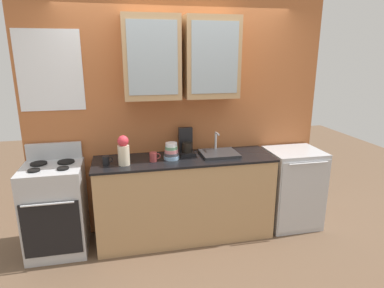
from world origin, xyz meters
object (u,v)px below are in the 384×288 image
at_px(vase, 124,150).
at_px(coffee_maker, 186,144).
at_px(sink_faucet, 219,153).
at_px(cup_near_bowls, 154,157).
at_px(dishwasher, 292,188).
at_px(bowl_stack, 171,152).
at_px(stove_range, 56,209).
at_px(cup_near_sink, 106,160).

distance_m(vase, coffee_maker, 0.73).
distance_m(sink_faucet, coffee_maker, 0.38).
relative_size(cup_near_bowls, dishwasher, 0.12).
xyz_separation_m(bowl_stack, cup_near_bowls, (-0.19, -0.04, -0.03)).
relative_size(stove_range, coffee_maker, 3.84).
bearing_deg(coffee_maker, stove_range, -173.68).
distance_m(sink_faucet, dishwasher, 1.04).
bearing_deg(cup_near_sink, sink_faucet, 3.53).
distance_m(sink_faucet, bowl_stack, 0.54).
distance_m(bowl_stack, cup_near_sink, 0.67).
xyz_separation_m(sink_faucet, cup_near_bowls, (-0.73, -0.08, 0.03)).
bearing_deg(dishwasher, vase, -177.40).
xyz_separation_m(vase, cup_near_bowls, (0.30, 0.05, -0.10)).
height_order(stove_range, vase, vase).
bearing_deg(stove_range, coffee_maker, 6.32).
distance_m(cup_near_sink, cup_near_bowls, 0.48).
xyz_separation_m(cup_near_sink, coffee_maker, (0.87, 0.20, 0.06)).
distance_m(sink_faucet, vase, 1.05).
relative_size(cup_near_sink, cup_near_bowls, 0.90).
xyz_separation_m(bowl_stack, vase, (-0.50, -0.09, 0.07)).
height_order(sink_faucet, vase, vase).
xyz_separation_m(cup_near_sink, dishwasher, (2.13, 0.04, -0.51)).
bearing_deg(cup_near_sink, vase, -14.82).
bearing_deg(sink_faucet, dishwasher, -2.08).
relative_size(sink_faucet, vase, 1.31).
distance_m(cup_near_sink, dishwasher, 2.19).
xyz_separation_m(dishwasher, coffee_maker, (-1.26, 0.16, 0.57)).
xyz_separation_m(sink_faucet, bowl_stack, (-0.54, -0.04, 0.06)).
xyz_separation_m(cup_near_bowls, dishwasher, (1.65, 0.04, -0.52)).
bearing_deg(bowl_stack, cup_near_bowls, -168.46).
xyz_separation_m(sink_faucet, coffee_maker, (-0.35, 0.13, 0.09)).
xyz_separation_m(stove_range, bowl_stack, (1.21, -0.01, 0.54)).
distance_m(stove_range, bowl_stack, 1.33).
bearing_deg(cup_near_bowls, sink_faucet, 5.92).
distance_m(dishwasher, coffee_maker, 1.39).
height_order(bowl_stack, cup_near_bowls, bowl_stack).
relative_size(stove_range, dishwasher, 1.19).
relative_size(cup_near_sink, dishwasher, 0.11).
height_order(stove_range, coffee_maker, coffee_maker).
relative_size(sink_faucet, cup_near_sink, 3.89).
height_order(vase, dishwasher, vase).
distance_m(bowl_stack, cup_near_bowls, 0.20).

